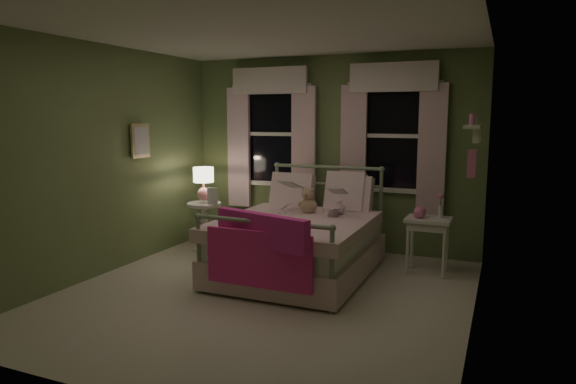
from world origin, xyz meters
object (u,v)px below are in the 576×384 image
at_px(child_left, 292,188).
at_px(nightstand_right, 428,226).
at_px(teddy_bear, 308,202).
at_px(nightstand_left, 205,220).
at_px(child_right, 335,193).
at_px(table_lamp, 204,180).
at_px(bed, 300,242).

relative_size(child_left, nightstand_right, 1.13).
xyz_separation_m(teddy_bear, nightstand_left, (-1.57, 0.21, -0.37)).
bearing_deg(child_right, child_left, -9.84).
bearing_deg(teddy_bear, table_lamp, 172.43).
distance_m(bed, nightstand_right, 1.48).
height_order(teddy_bear, nightstand_left, teddy_bear).
height_order(child_left, nightstand_left, child_left).
distance_m(child_left, nightstand_left, 1.39).
distance_m(child_right, nightstand_right, 1.13).
bearing_deg(nightstand_left, bed, -17.05).
xyz_separation_m(bed, teddy_bear, (-0.01, 0.27, 0.42)).
distance_m(bed, table_lamp, 1.75).
relative_size(nightstand_left, nightstand_right, 1.02).
bearing_deg(table_lamp, child_right, -1.55).
xyz_separation_m(child_right, teddy_bear, (-0.28, -0.16, -0.11)).
bearing_deg(child_right, nightstand_right, 179.54).
height_order(table_lamp, nightstand_right, table_lamp).
distance_m(child_left, table_lamp, 1.29).
relative_size(bed, nightstand_left, 3.13).
bearing_deg(nightstand_right, teddy_bear, -166.03).
xyz_separation_m(child_right, nightstand_left, (-1.85, 0.05, -0.49)).
height_order(child_left, nightstand_right, child_left).
bearing_deg(nightstand_right, bed, -155.53).
bearing_deg(table_lamp, bed, -17.05).
xyz_separation_m(child_left, teddy_bear, (0.28, -0.16, -0.14)).
bearing_deg(child_right, nightstand_left, -11.39).
height_order(bed, nightstand_left, bed).
bearing_deg(child_right, bed, 47.77).
bearing_deg(bed, nightstand_right, 24.47).
distance_m(child_right, teddy_bear, 0.34).
relative_size(bed, child_left, 2.82).
relative_size(table_lamp, nightstand_right, 0.70).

